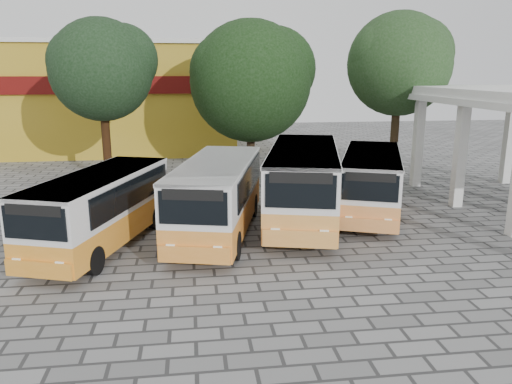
{
  "coord_description": "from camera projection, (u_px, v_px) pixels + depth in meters",
  "views": [
    {
      "loc": [
        -4.35,
        -14.97,
        6.17
      ],
      "look_at": [
        -1.85,
        4.02,
        1.5
      ],
      "focal_mm": 35.0,
      "sensor_mm": 36.0,
      "label": 1
    }
  ],
  "objects": [
    {
      "name": "ground",
      "position": [
        328.0,
        263.0,
        16.43
      ],
      "size": [
        90.0,
        90.0,
        0.0
      ],
      "primitive_type": "plane",
      "color": "slate",
      "rests_on": "ground"
    },
    {
      "name": "shophouse_block",
      "position": [
        104.0,
        97.0,
        39.08
      ],
      "size": [
        20.4,
        10.4,
        8.3
      ],
      "color": "#A9871B",
      "rests_on": "ground"
    },
    {
      "name": "bus_far_left",
      "position": [
        100.0,
        206.0,
        17.59
      ],
      "size": [
        4.48,
        7.85,
        2.65
      ],
      "rotation": [
        0.0,
        0.0,
        -0.33
      ],
      "color": "orange",
      "rests_on": "ground"
    },
    {
      "name": "bus_centre_left",
      "position": [
        218.0,
        193.0,
        18.9
      ],
      "size": [
        4.22,
        8.35,
        2.86
      ],
      "rotation": [
        0.0,
        0.0,
        -0.24
      ],
      "color": "orange",
      "rests_on": "ground"
    },
    {
      "name": "bus_centre_right",
      "position": [
        303.0,
        180.0,
        20.49
      ],
      "size": [
        4.66,
        9.14,
        3.12
      ],
      "rotation": [
        0.0,
        0.0,
        -0.25
      ],
      "color": "gold",
      "rests_on": "ground"
    },
    {
      "name": "bus_far_right",
      "position": [
        371.0,
        179.0,
        21.67
      ],
      "size": [
        4.86,
        8.09,
        2.73
      ],
      "rotation": [
        0.0,
        0.0,
        -0.37
      ],
      "color": "#E38C44",
      "rests_on": "ground"
    },
    {
      "name": "tree_left",
      "position": [
        102.0,
        67.0,
        26.83
      ],
      "size": [
        5.78,
        5.5,
        8.96
      ],
      "color": "#341D0C",
      "rests_on": "ground"
    },
    {
      "name": "tree_middle",
      "position": [
        252.0,
        77.0,
        29.61
      ],
      "size": [
        7.56,
        7.2,
        9.15
      ],
      "color": "#302215",
      "rests_on": "ground"
    },
    {
      "name": "tree_right",
      "position": [
        400.0,
        61.0,
        28.12
      ],
      "size": [
        6.11,
        5.82,
        9.44
      ],
      "color": "#3B2B19",
      "rests_on": "ground"
    }
  ]
}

